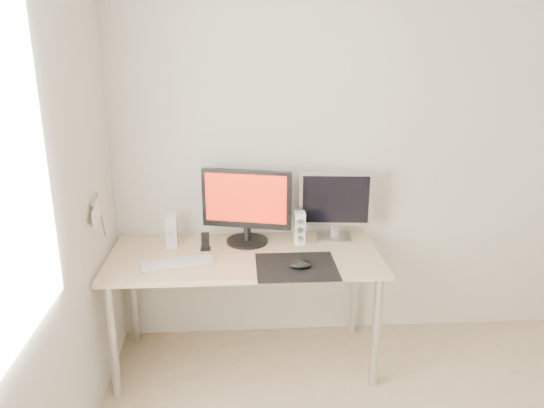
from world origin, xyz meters
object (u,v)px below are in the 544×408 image
speaker_left (172,231)px  keyboard (177,263)px  main_monitor (247,204)px  phone_dock (205,245)px  second_monitor (335,202)px  speaker_right (299,228)px  mouse (301,265)px  desk (245,266)px

speaker_left → keyboard: speaker_left is taller
main_monitor → phone_dock: bearing=-159.2°
second_monitor → speaker_right: size_ratio=2.20×
second_monitor → keyboard: bearing=-160.7°
main_monitor → speaker_right: size_ratio=2.65×
main_monitor → speaker_right: main_monitor is taller
second_monitor → mouse: bearing=-120.8°
desk → second_monitor: (0.57, 0.22, 0.32)m
speaker_left → speaker_right: 0.78m
keyboard → phone_dock: phone_dock is taller
speaker_left → keyboard: 0.28m
mouse → speaker_left: speaker_left is taller
main_monitor → speaker_right: 0.36m
speaker_left → keyboard: bearing=-77.6°
second_monitor → keyboard: (-0.95, -0.33, -0.23)m
desk → phone_dock: 0.27m
desk → speaker_left: 0.50m
speaker_right → keyboard: 0.78m
desk → speaker_left: (-0.44, 0.14, 0.18)m
phone_dock → main_monitor: bearing=20.8°
mouse → speaker_right: 0.39m
speaker_right → keyboard: speaker_right is taller
speaker_left → mouse: bearing=-26.6°
main_monitor → second_monitor: main_monitor is taller
speaker_right → phone_dock: (-0.58, -0.07, -0.07)m
second_monitor → speaker_left: (-1.01, -0.07, -0.14)m
speaker_left → phone_dock: (0.20, -0.06, -0.07)m
speaker_right → phone_dock: bearing=-173.5°
keyboard → phone_dock: size_ratio=3.95×
mouse → main_monitor: (-0.29, 0.41, 0.23)m
desk → speaker_right: 0.41m
mouse → speaker_right: speaker_right is taller
mouse → speaker_left: bearing=153.4°
desk → speaker_right: bearing=23.6°
second_monitor → speaker_right: second_monitor is taller
speaker_right → phone_dock: 0.58m
main_monitor → phone_dock: (-0.25, -0.10, -0.22)m
keyboard → speaker_right: bearing=20.0°
desk → speaker_left: speaker_left is taller
phone_dock → speaker_right: bearing=6.5°
main_monitor → second_monitor: bearing=4.1°
desk → keyboard: keyboard is taller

